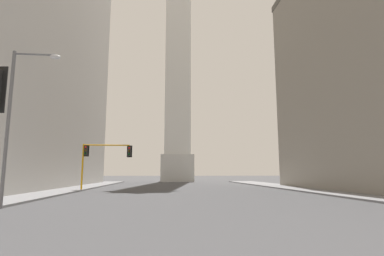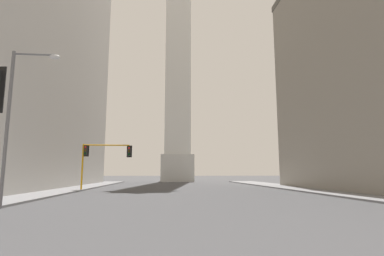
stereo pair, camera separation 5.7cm
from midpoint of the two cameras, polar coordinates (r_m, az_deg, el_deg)
The scene contains 5 objects.
sidewalk_left at distance 27.85m, azimuth -29.74°, elevation -11.25°, with size 5.00×80.11×0.15m, color slate.
sidewalk_right at distance 30.03m, azimuth 28.08°, elevation -11.09°, with size 5.00×80.11×0.15m, color slate.
obelisk at distance 76.68m, azimuth -2.71°, elevation 18.88°, with size 7.25×7.25×77.40m.
traffic_light_mid_left at distance 34.60m, azimuth -17.10°, elevation -4.93°, with size 5.49×0.50×5.08m.
street_lamp at distance 19.87m, azimuth -30.54°, elevation 2.86°, with size 2.75×0.36×9.01m.
Camera 1 is at (-2.33, -1.27, 1.93)m, focal length 28.00 mm.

